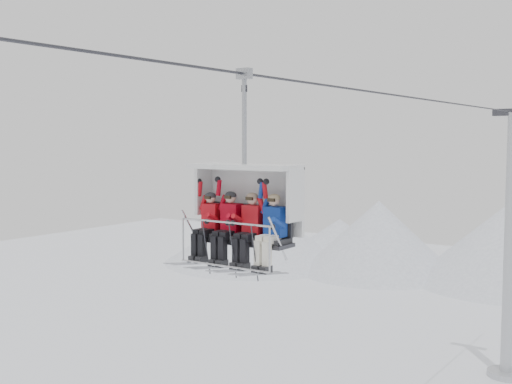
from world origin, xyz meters
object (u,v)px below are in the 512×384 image
Objects in this scene: lift_tower_right at (509,264)px; skier_center_left at (228,224)px; chairlift_carrier at (248,202)px; skier_far_left at (208,223)px; skier_far_right at (272,228)px; skier_center_right at (250,226)px.

lift_tower_right is 7.99× the size of skier_center_left.
lift_tower_right reaches higher than skier_center_left.
chairlift_carrier reaches higher than skier_far_left.
skier_far_left is (-0.82, -0.31, -0.49)m from chairlift_carrier.
skier_far_right is at bearing 0.20° from skier_far_left.
skier_far_right is at bearing 0.00° from skier_center_right.
skier_far_right is at bearing -20.76° from chairlift_carrier.
lift_tower_right is 7.99× the size of skier_far_right.
chairlift_carrier is 2.36× the size of skier_far_left.
skier_center_left reaches higher than skier_far_left.
chairlift_carrier is (0.00, -22.29, 4.90)m from lift_tower_right.
chairlift_carrier is at bearing -90.00° from lift_tower_right.
skier_center_left is at bearing 180.00° from skier_center_right.
skier_far_right is (1.62, 0.01, 0.02)m from skier_far_left.
skier_center_left is 1.00× the size of skier_far_right.
skier_center_right is at bearing 180.00° from skier_far_right.
skier_center_right is at bearing -89.31° from lift_tower_right.
skier_center_left is (0.53, 0.01, 0.02)m from skier_far_left.
chairlift_carrier is 1.00m from skier_far_left.
skier_far_right is (0.80, -0.30, -0.47)m from chairlift_carrier.
chairlift_carrier is at bearing 47.10° from skier_center_left.
lift_tower_right is 23.04m from skier_far_right.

